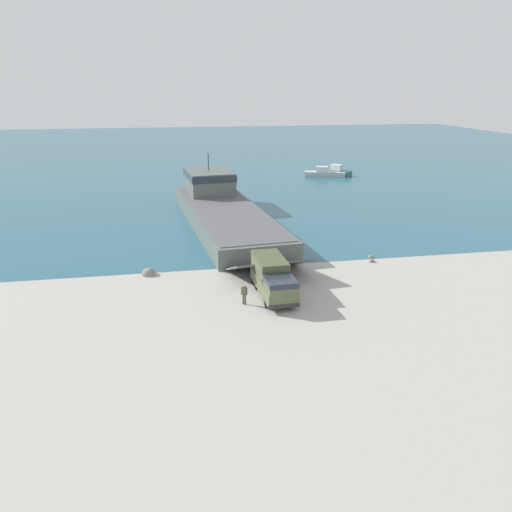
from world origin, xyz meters
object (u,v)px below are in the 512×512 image
at_px(soldier_on_ramp, 244,293).
at_px(moored_boat_a, 324,173).
at_px(moored_boat_b, 334,171).
at_px(landing_craft, 221,206).
at_px(military_truck, 273,278).

height_order(soldier_on_ramp, moored_boat_a, moored_boat_a).
bearing_deg(moored_boat_b, soldier_on_ramp, -160.99).
relative_size(landing_craft, moored_boat_b, 5.80).
xyz_separation_m(moored_boat_a, moored_boat_b, (2.42, 1.14, 0.06)).
height_order(military_truck, soldier_on_ramp, military_truck).
xyz_separation_m(landing_craft, soldier_on_ramp, (-1.28, -27.04, -0.88)).
xyz_separation_m(soldier_on_ramp, moored_boat_b, (27.52, 58.30, -0.30)).
bearing_deg(soldier_on_ramp, moored_boat_a, 15.17).
bearing_deg(soldier_on_ramp, landing_craft, 36.16).
bearing_deg(military_truck, moored_boat_a, 156.39).
xyz_separation_m(military_truck, moored_boat_b, (24.85, 56.81, -0.85)).
xyz_separation_m(military_truck, moored_boat_a, (22.42, 55.67, -0.92)).
height_order(landing_craft, moored_boat_b, landing_craft).
height_order(military_truck, moored_boat_b, military_truck).
xyz_separation_m(military_truck, soldier_on_ramp, (-2.67, -1.49, -0.55)).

